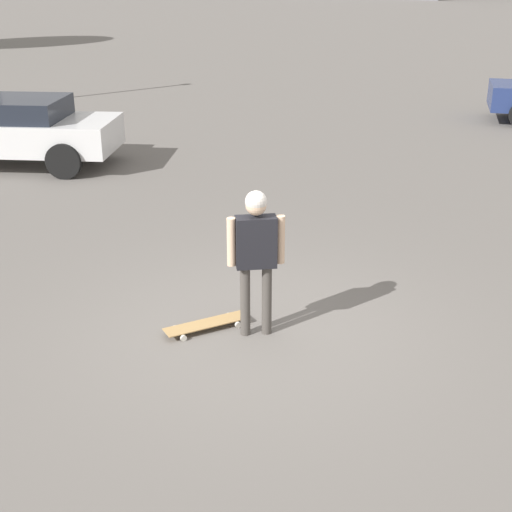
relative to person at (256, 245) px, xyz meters
name	(u,v)px	position (x,y,z in m)	size (l,w,h in m)	color
ground_plane	(256,333)	(0.00, 0.00, -1.08)	(220.00, 220.00, 0.00)	slate
person	(256,245)	(0.00, 0.00, 0.00)	(0.40, 0.55, 1.69)	#4C4742
skateboard	(207,324)	(-0.15, 0.55, -1.01)	(0.92, 0.79, 0.08)	tan
car_parked_near	(16,130)	(4.62, 7.43, -0.34)	(2.98, 4.41, 1.39)	silver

